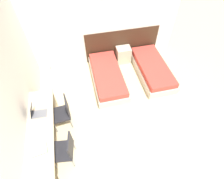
{
  "coord_description": "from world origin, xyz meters",
  "views": [
    {
      "loc": [
        -0.69,
        -0.61,
        4.16
      ],
      "look_at": [
        0.0,
        2.3,
        0.55
      ],
      "focal_mm": 28.0,
      "sensor_mm": 36.0,
      "label": 1
    }
  ],
  "objects_px": {
    "bed_near_door": "(152,69)",
    "chair_near_laptop": "(63,112)",
    "nightstand": "(123,55)",
    "laptop": "(37,113)",
    "chair_near_notebook": "(65,149)",
    "bed_near_window": "(107,77)"
  },
  "relations": [
    {
      "from": "laptop",
      "to": "bed_near_door",
      "type": "bearing_deg",
      "value": 24.16
    },
    {
      "from": "nightstand",
      "to": "bed_near_window",
      "type": "bearing_deg",
      "value": -131.91
    },
    {
      "from": "bed_near_door",
      "to": "chair_near_notebook",
      "type": "distance_m",
      "value": 3.62
    },
    {
      "from": "nightstand",
      "to": "chair_near_laptop",
      "type": "relative_size",
      "value": 0.59
    },
    {
      "from": "chair_near_laptop",
      "to": "chair_near_notebook",
      "type": "height_order",
      "value": "same"
    },
    {
      "from": "bed_near_door",
      "to": "nightstand",
      "type": "relative_size",
      "value": 3.63
    },
    {
      "from": "bed_near_door",
      "to": "laptop",
      "type": "height_order",
      "value": "laptop"
    },
    {
      "from": "chair_near_laptop",
      "to": "bed_near_door",
      "type": "bearing_deg",
      "value": 18.25
    },
    {
      "from": "bed_near_window",
      "to": "chair_near_laptop",
      "type": "xyz_separation_m",
      "value": [
        -1.38,
        -1.22,
        0.33
      ]
    },
    {
      "from": "nightstand",
      "to": "chair_near_notebook",
      "type": "bearing_deg",
      "value": -125.26
    },
    {
      "from": "nightstand",
      "to": "laptop",
      "type": "bearing_deg",
      "value": -140.86
    },
    {
      "from": "chair_near_notebook",
      "to": "laptop",
      "type": "height_order",
      "value": "laptop"
    },
    {
      "from": "bed_near_door",
      "to": "chair_near_laptop",
      "type": "bearing_deg",
      "value": -157.02
    },
    {
      "from": "laptop",
      "to": "chair_near_laptop",
      "type": "bearing_deg",
      "value": 14.09
    },
    {
      "from": "bed_near_window",
      "to": "chair_near_notebook",
      "type": "relative_size",
      "value": 2.13
    },
    {
      "from": "nightstand",
      "to": "laptop",
      "type": "relative_size",
      "value": 1.61
    },
    {
      "from": "bed_near_door",
      "to": "chair_near_laptop",
      "type": "distance_m",
      "value": 3.14
    },
    {
      "from": "bed_near_window",
      "to": "chair_near_notebook",
      "type": "height_order",
      "value": "chair_near_notebook"
    },
    {
      "from": "bed_near_window",
      "to": "laptop",
      "type": "xyz_separation_m",
      "value": [
        -1.9,
        -1.32,
        0.63
      ]
    },
    {
      "from": "chair_near_notebook",
      "to": "bed_near_door",
      "type": "bearing_deg",
      "value": 45.46
    },
    {
      "from": "laptop",
      "to": "nightstand",
      "type": "bearing_deg",
      "value": 42.02
    },
    {
      "from": "bed_near_window",
      "to": "bed_near_door",
      "type": "xyz_separation_m",
      "value": [
        1.49,
        0.0,
        0.0
      ]
    }
  ]
}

